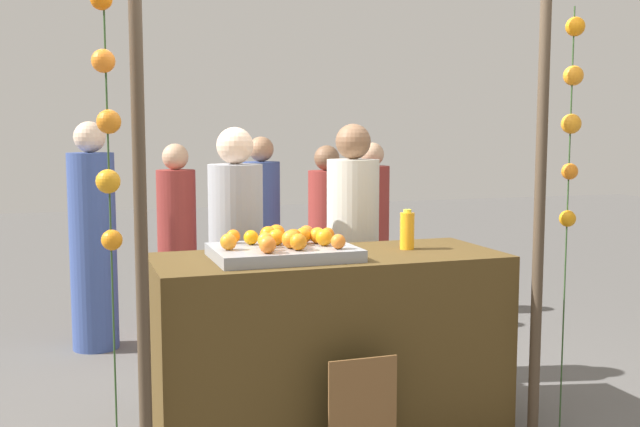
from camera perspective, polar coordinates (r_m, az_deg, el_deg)
stall_counter at (r=3.99m, az=0.69°, el=-9.85°), size 1.81×0.74×0.94m
orange_tray at (r=3.78m, az=-2.82°, el=-2.98°), size 0.71×0.52×0.06m
orange_0 at (r=3.88m, az=-3.96°, el=-1.62°), size 0.09×0.09×0.09m
orange_1 at (r=3.98m, az=-1.04°, el=-1.48°), size 0.08×0.08×0.08m
orange_2 at (r=3.68m, az=1.40°, el=-2.15°), size 0.07×0.07×0.07m
orange_3 at (r=3.94m, az=0.58°, el=-1.61°), size 0.07×0.07×0.07m
orange_4 at (r=3.95m, az=-3.34°, el=-1.49°), size 0.09×0.09×0.09m
orange_5 at (r=3.64m, az=-1.66°, el=-2.19°), size 0.08×0.08×0.08m
orange_6 at (r=3.73m, az=-4.20°, el=-2.03°), size 0.08×0.08×0.08m
orange_7 at (r=3.67m, az=-7.00°, el=-2.16°), size 0.08×0.08×0.08m
orange_8 at (r=3.83m, az=-5.29°, el=-1.83°), size 0.08×0.08×0.08m
orange_9 at (r=3.63m, az=-4.10°, el=-2.28°), size 0.08×0.08×0.08m
orange_10 at (r=3.78m, az=-2.02°, el=-1.84°), size 0.09×0.09×0.09m
orange_11 at (r=3.90m, az=-6.63°, el=-1.75°), size 0.07×0.07×0.07m
orange_12 at (r=3.56m, az=-4.02°, el=-2.39°), size 0.08×0.08×0.08m
orange_13 at (r=3.86m, az=-1.31°, el=-1.70°), size 0.08×0.08×0.08m
orange_14 at (r=3.86m, az=-0.18°, el=-1.68°), size 0.08×0.08×0.08m
orange_15 at (r=3.70m, az=-2.24°, el=-1.98°), size 0.09×0.09×0.09m
orange_16 at (r=3.81m, az=-3.36°, el=-1.82°), size 0.08×0.08×0.08m
orange_17 at (r=3.78m, az=0.32°, el=-1.84°), size 0.09×0.09×0.09m
juice_bottle at (r=4.08m, az=6.67°, el=-1.29°), size 0.08×0.08×0.22m
chalkboard_sign at (r=3.59m, az=3.23°, el=-15.19°), size 0.34×0.03×0.56m
vendor_left at (r=4.48m, az=-6.39°, el=-4.47°), size 0.32×0.32×1.61m
vendor_right at (r=4.71m, az=2.50°, el=-3.79°), size 0.33×0.33×1.63m
crowd_person_0 at (r=6.49m, az=3.97°, el=-1.61°), size 0.30×0.30×1.49m
crowd_person_1 at (r=5.87m, az=-10.84°, el=-2.52°), size 0.30×0.30×1.49m
crowd_person_2 at (r=5.64m, az=-16.92°, el=-2.26°), size 0.33×0.33×1.65m
crowd_person_3 at (r=6.26m, az=-4.46°, el=-1.68°), size 0.31×0.31×1.54m
crowd_person_4 at (r=5.93m, az=0.52°, el=-2.40°), size 0.30×0.30×1.47m
canopy_post_left at (r=3.25m, az=-13.50°, el=-1.21°), size 0.06×0.06×2.33m
canopy_post_right at (r=3.94m, az=16.39°, el=-0.02°), size 0.06×0.06×2.33m
garland_strand_left at (r=3.16m, az=-15.95°, el=6.41°), size 0.11×0.10×2.20m
garland_strand_right at (r=4.03m, az=18.65°, el=7.08°), size 0.11×0.11×2.20m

